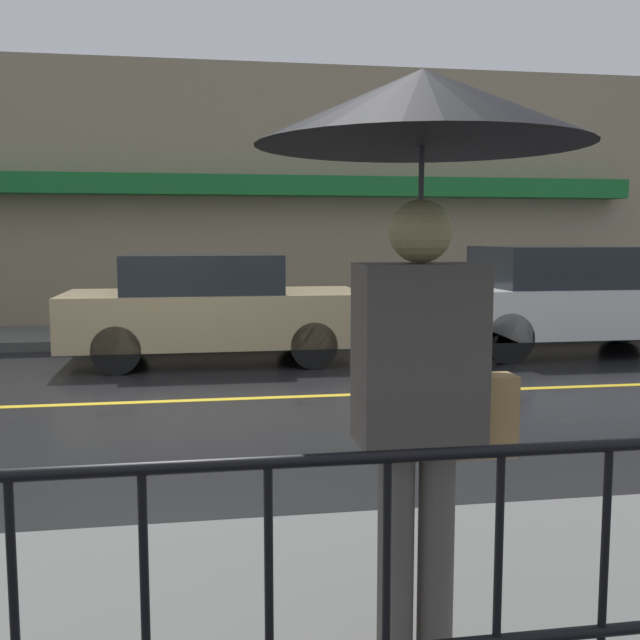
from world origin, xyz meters
TOP-DOWN VIEW (x-y plane):
  - ground_plane at (0.00, 0.00)m, footprint 80.00×80.00m
  - sidewalk_far at (0.00, 4.83)m, footprint 28.00×2.15m
  - lane_marking at (0.00, 0.00)m, footprint 25.20×0.12m
  - building_storefront at (0.00, 6.02)m, footprint 28.00×0.85m
  - railing_foreground at (-0.00, -5.92)m, footprint 12.00×0.04m
  - pedestrian at (1.09, -5.22)m, footprint 1.17×1.17m
  - car_tan at (0.51, 2.47)m, footprint 3.99×1.77m
  - car_white at (5.71, 2.47)m, footprint 4.30×1.89m

SIDE VIEW (x-z plane):
  - ground_plane at x=0.00m, z-range 0.00..0.00m
  - lane_marking at x=0.00m, z-range 0.00..0.01m
  - sidewalk_far at x=0.00m, z-range 0.00..0.14m
  - car_tan at x=0.51m, z-range 0.01..1.47m
  - railing_foreground at x=0.00m, z-range 0.27..1.27m
  - car_white at x=5.71m, z-range 0.01..1.57m
  - pedestrian at x=1.09m, z-range 0.82..2.95m
  - building_storefront at x=0.00m, z-range 0.02..4.81m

